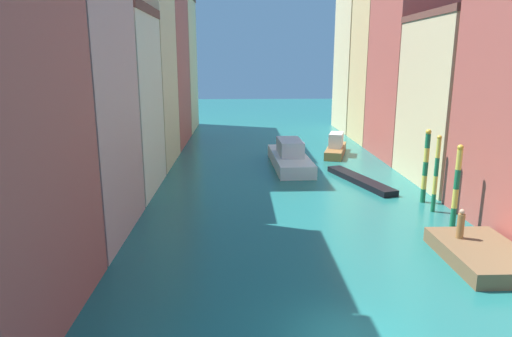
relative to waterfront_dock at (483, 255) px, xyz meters
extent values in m
plane|color=#1E6B66|center=(-7.98, 18.46, -0.38)|extent=(154.00, 154.00, 0.00)
cube|color=tan|center=(-21.77, 4.49, 7.95)|extent=(7.45, 8.63, 16.67)
cube|color=beige|center=(-21.77, 13.47, 5.96)|extent=(7.45, 8.58, 12.69)
cube|color=brown|center=(-21.77, 13.47, 12.63)|extent=(7.60, 8.75, 0.64)
cube|color=beige|center=(-21.77, 22.74, 9.86)|extent=(7.45, 9.30, 20.48)
cube|color=#B25147|center=(-21.77, 33.23, 10.13)|extent=(7.45, 11.31, 21.03)
cube|color=beige|center=(-21.77, 44.63, 8.40)|extent=(7.45, 10.30, 17.57)
cube|color=beige|center=(5.81, 14.78, 5.92)|extent=(7.45, 9.93, 12.61)
cube|color=brown|center=(5.81, 14.78, 12.48)|extent=(7.60, 10.13, 0.50)
cube|color=#B25147|center=(5.81, 24.86, 9.11)|extent=(7.45, 9.92, 18.99)
cube|color=#DBB77A|center=(5.81, 33.92, 9.29)|extent=(7.45, 7.81, 19.34)
cube|color=beige|center=(5.81, 43.14, 8.68)|extent=(7.45, 9.57, 18.13)
cube|color=brown|center=(0.00, 0.00, 0.00)|extent=(3.56, 5.65, 0.77)
cylinder|color=olive|center=(-0.62, 1.24, 1.02)|extent=(0.36, 0.36, 1.27)
sphere|color=tan|center=(-0.62, 1.24, 1.79)|extent=(0.26, 0.26, 0.26)
cylinder|color=#197247|center=(0.75, 4.83, 0.20)|extent=(0.32, 0.32, 1.16)
cylinder|color=#E5D14C|center=(0.75, 4.83, 1.35)|extent=(0.32, 0.32, 1.16)
cylinder|color=#197247|center=(0.75, 4.83, 2.51)|extent=(0.32, 0.32, 1.16)
cylinder|color=#E5D14C|center=(0.75, 4.83, 3.66)|extent=(0.32, 0.32, 1.16)
sphere|color=gold|center=(0.75, 4.83, 4.37)|extent=(0.35, 0.35, 0.35)
cylinder|color=#197247|center=(0.72, 7.57, 0.21)|extent=(0.27, 0.27, 1.19)
cylinder|color=#E5D14C|center=(0.72, 7.57, 1.40)|extent=(0.27, 0.27, 1.19)
cylinder|color=#197247|center=(0.72, 7.57, 2.59)|extent=(0.27, 0.27, 1.19)
cylinder|color=#E5D14C|center=(0.72, 7.57, 3.78)|extent=(0.27, 0.27, 1.19)
sphere|color=gold|center=(0.72, 7.57, 4.49)|extent=(0.30, 0.30, 0.30)
cylinder|color=#197247|center=(0.85, 9.58, 0.09)|extent=(0.34, 0.34, 0.95)
cylinder|color=#E5D14C|center=(0.85, 9.58, 1.05)|extent=(0.34, 0.34, 0.95)
cylinder|color=#197247|center=(0.85, 9.58, 2.00)|extent=(0.34, 0.34, 0.95)
cylinder|color=#E5D14C|center=(0.85, 9.58, 2.96)|extent=(0.34, 0.34, 0.95)
cylinder|color=#197247|center=(0.85, 9.58, 3.91)|extent=(0.34, 0.34, 0.95)
sphere|color=gold|center=(0.85, 9.58, 4.53)|extent=(0.37, 0.37, 0.37)
cube|color=white|center=(-7.17, 20.80, 0.17)|extent=(3.41, 10.49, 1.10)
cube|color=silver|center=(-7.17, 20.80, 1.41)|extent=(2.19, 4.31, 1.39)
cube|color=black|center=(-2.20, 14.77, -0.15)|extent=(3.69, 8.54, 0.46)
cube|color=olive|center=(-1.83, 25.84, 0.03)|extent=(3.57, 6.98, 0.83)
cube|color=silver|center=(-1.83, 25.84, 1.17)|extent=(2.00, 2.88, 1.45)
camera|label=1|loc=(-11.74, -20.02, 9.20)|focal=31.88mm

